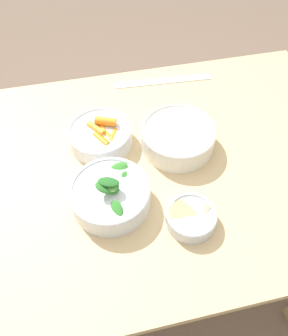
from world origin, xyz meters
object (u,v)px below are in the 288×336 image
bowl_beans_hotdog (178,138)px  bowl_cookies (191,217)px  ruler (163,81)px  bowl_greens (110,195)px  bowl_carrots (100,135)px

bowl_beans_hotdog → bowl_cookies: size_ratio=1.63×
bowl_cookies → ruler: bowl_cookies is taller
bowl_cookies → ruler: size_ratio=0.38×
ruler → bowl_beans_hotdog: bearing=-96.6°
bowl_beans_hotdog → bowl_cookies: bearing=-98.9°
bowl_greens → ruler: bearing=60.5°
bowl_cookies → bowl_greens: bearing=151.8°
bowl_cookies → ruler: (0.07, 0.50, -0.02)m
bowl_greens → bowl_cookies: bowl_greens is taller
bowl_carrots → bowl_greens: bearing=-91.0°
bowl_greens → bowl_beans_hotdog: bowl_greens is taller
bowl_greens → bowl_cookies: size_ratio=1.57×
bowl_carrots → ruler: (0.23, 0.22, -0.03)m
bowl_beans_hotdog → ruler: bearing=83.4°
bowl_greens → bowl_cookies: 0.19m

